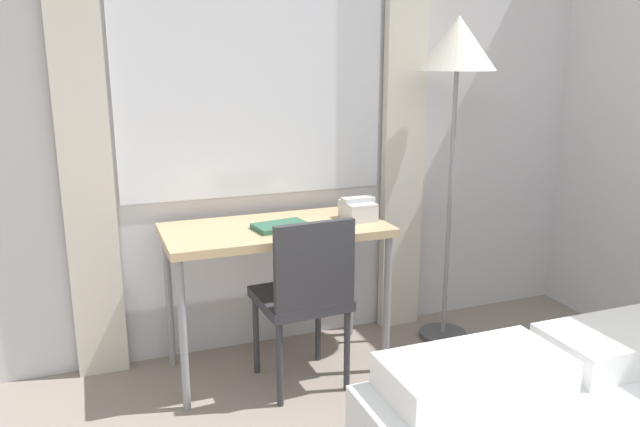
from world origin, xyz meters
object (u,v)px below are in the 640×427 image
object	(u,v)px
desk	(276,240)
desk_chair	(305,292)
book	(281,226)
standing_lamp	(457,61)
telephone	(358,210)

from	to	relation	value
desk	desk_chair	distance (m)	0.31
desk_chair	book	world-z (taller)	desk_chair
standing_lamp	telephone	bearing A→B (deg)	-176.73
telephone	book	world-z (taller)	telephone
desk	book	xyz separation A→B (m)	(0.01, -0.05, 0.09)
desk_chair	telephone	size ratio (longest dim) A/B	4.79
desk_chair	telephone	world-z (taller)	telephone
desk_chair	book	distance (m)	0.34
telephone	book	xyz separation A→B (m)	(-0.42, -0.03, -0.04)
desk_chair	telephone	bearing A→B (deg)	27.48
desk	telephone	distance (m)	0.45
standing_lamp	desk	bearing A→B (deg)	-179.52
telephone	standing_lamp	bearing A→B (deg)	3.27
desk_chair	telephone	xyz separation A→B (m)	(0.36, 0.21, 0.31)
desk	standing_lamp	bearing A→B (deg)	0.48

